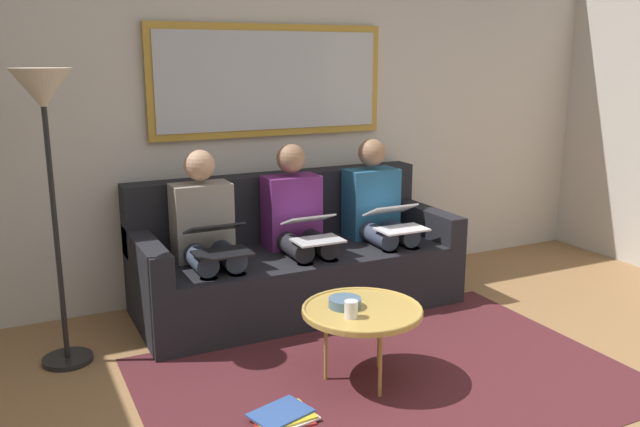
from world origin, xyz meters
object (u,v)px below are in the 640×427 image
Objects in this scene: coffee_table at (362,311)px; bowl at (345,303)px; laptop_silver at (312,228)px; laptop_black at (218,239)px; person_middle at (298,223)px; couch at (294,262)px; standing_lamp at (45,124)px; cup at (351,309)px; person_right at (207,234)px; framed_mirror at (270,81)px; person_left at (378,213)px; magazine_stack at (283,417)px; laptop_white at (395,218)px.

coffee_table is 0.10m from bowl.
laptop_black is at bearing -0.68° from laptop_silver.
couch is at bearing -90.00° from person_middle.
cup is at bearing 141.49° from standing_lamp.
couch is at bearing -173.87° from person_right.
framed_mirror is 1.91m from bowl.
laptop_silver is (0.64, 0.24, 0.02)m from person_left.
couch is at bearing -6.13° from person_left.
laptop_silver is 1.43m from magazine_stack.
laptop_silver is at bearing 159.64° from person_right.
couch is at bearing -25.33° from laptop_white.
framed_mirror is at bearing -47.20° from laptop_white.
person_left and person_middle have the same top height.
couch is 24.44× the size of cup.
person_left is 0.64m from person_middle.
couch is 1.93× the size of person_right.
person_middle reaches higher than laptop_black.
laptop_white is 0.92× the size of laptop_black.
bowl is at bearing 116.42° from laptop_black.
coffee_table is at bearing 113.34° from person_right.
magazine_stack is at bearing 88.00° from person_right.
standing_lamp is at bearing -1.95° from laptop_black.
bowl is at bearing 44.89° from laptop_white.
magazine_stack is (0.43, 0.11, -0.44)m from cup.
person_right is at bearing 6.13° from couch.
cup is 0.25× the size of laptop_white.
bowl is (0.21, 1.54, -1.11)m from framed_mirror.
bowl is 1.12m from person_middle.
laptop_white is (-0.64, 0.30, 0.31)m from couch.
laptop_white is at bearing -132.00° from cup.
laptop_white is at bearing -140.21° from magazine_stack.
person_left is at bearing -126.09° from cup.
coffee_table is 1.18m from person_middle.
person_left reaches higher than couch.
bowl is 0.15× the size of person_middle.
framed_mirror is 1.54× the size of person_right.
coffee_table is 0.95m from laptop_silver.
laptop_silver is at bearing 0.30° from laptop_white.
laptop_black is (0.50, -0.92, 0.23)m from coffee_table.
framed_mirror is 10.05× the size of bowl.
cup is 0.08× the size of person_right.
person_right is (0.64, -0.24, -0.02)m from laptop_silver.
bowl is (-0.04, -0.14, -0.02)m from cup.
magazine_stack is 0.20× the size of standing_lamp.
coffee_table is (0.14, 1.22, 0.09)m from couch.
laptop_white is (-0.78, -0.91, 0.22)m from coffee_table.
person_left is at bearing -128.21° from bowl.
bowl is 0.97m from laptop_black.
person_middle is at bearing -90.00° from laptop_silver.
laptop_white is 1.01× the size of laptop_silver.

